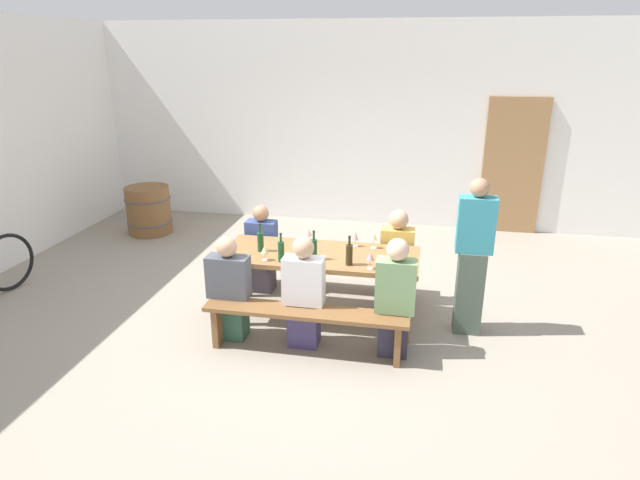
{
  "coord_description": "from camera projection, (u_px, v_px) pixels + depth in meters",
  "views": [
    {
      "loc": [
        1.01,
        -5.16,
        2.79
      ],
      "look_at": [
        0.0,
        0.0,
        0.9
      ],
      "focal_mm": 30.18,
      "sensor_mm": 36.0,
      "label": 1
    }
  ],
  "objects": [
    {
      "name": "wine_barrel",
      "position": [
        149.0,
        210.0,
        8.46
      ],
      "size": [
        0.71,
        0.71,
        0.75
      ],
      "color": "brown",
      "rests_on": "ground"
    },
    {
      "name": "bench_near",
      "position": [
        305.0,
        319.0,
        5.11
      ],
      "size": [
        1.96,
        0.3,
        0.45
      ],
      "color": "brown",
      "rests_on": "ground"
    },
    {
      "name": "wooden_door",
      "position": [
        513.0,
        167.0,
        8.29
      ],
      "size": [
        0.9,
        0.06,
        2.1
      ],
      "primitive_type": "cube",
      "color": "#9E7247",
      "rests_on": "ground"
    },
    {
      "name": "ground_plane",
      "position": [
        320.0,
        317.0,
        5.89
      ],
      "size": [
        24.0,
        24.0,
        0.0
      ],
      "primitive_type": "plane",
      "color": "gray"
    },
    {
      "name": "bench_far",
      "position": [
        332.0,
        263.0,
        6.43
      ],
      "size": [
        1.96,
        0.3,
        0.45
      ],
      "color": "brown",
      "rests_on": "ground"
    },
    {
      "name": "seated_guest_near_2",
      "position": [
        395.0,
        300.0,
        5.03
      ],
      "size": [
        0.37,
        0.24,
        1.17
      ],
      "rotation": [
        0.0,
        0.0,
        1.57
      ],
      "color": "#323046",
      "rests_on": "ground"
    },
    {
      "name": "standing_host",
      "position": [
        472.0,
        260.0,
        5.37
      ],
      "size": [
        0.36,
        0.24,
        1.62
      ],
      "rotation": [
        0.0,
        0.0,
        3.14
      ],
      "color": "#465649",
      "rests_on": "ground"
    },
    {
      "name": "wine_glass_3",
      "position": [
        370.0,
        257.0,
        5.2
      ],
      "size": [
        0.08,
        0.08,
        0.17
      ],
      "color": "silver",
      "rests_on": "tasting_table"
    },
    {
      "name": "wine_glass_1",
      "position": [
        309.0,
        233.0,
        5.94
      ],
      "size": [
        0.07,
        0.07,
        0.15
      ],
      "color": "silver",
      "rests_on": "tasting_table"
    },
    {
      "name": "back_wall",
      "position": [
        363.0,
        125.0,
        8.67
      ],
      "size": [
        14.0,
        0.2,
        3.2
      ],
      "primitive_type": "cube",
      "color": "white",
      "rests_on": "ground"
    },
    {
      "name": "seated_guest_far_1",
      "position": [
        397.0,
        258.0,
        6.09
      ],
      "size": [
        0.37,
        0.24,
        1.1
      ],
      "rotation": [
        0.0,
        0.0,
        -1.57
      ],
      "color": "#584171",
      "rests_on": "ground"
    },
    {
      "name": "wine_bottle_1",
      "position": [
        261.0,
        241.0,
        5.67
      ],
      "size": [
        0.07,
        0.07,
        0.31
      ],
      "color": "#194723",
      "rests_on": "tasting_table"
    },
    {
      "name": "wine_glass_4",
      "position": [
        355.0,
        236.0,
        5.8
      ],
      "size": [
        0.06,
        0.06,
        0.17
      ],
      "color": "silver",
      "rests_on": "tasting_table"
    },
    {
      "name": "wine_bottle_2",
      "position": [
        349.0,
        254.0,
        5.31
      ],
      "size": [
        0.07,
        0.07,
        0.3
      ],
      "color": "#332814",
      "rests_on": "tasting_table"
    },
    {
      "name": "tasting_table",
      "position": [
        320.0,
        260.0,
        5.66
      ],
      "size": [
        2.06,
        0.84,
        0.75
      ],
      "color": "olive",
      "rests_on": "ground"
    },
    {
      "name": "wine_bottle_0",
      "position": [
        281.0,
        251.0,
        5.39
      ],
      "size": [
        0.06,
        0.06,
        0.3
      ],
      "color": "#194723",
      "rests_on": "tasting_table"
    },
    {
      "name": "seated_guest_near_1",
      "position": [
        304.0,
        295.0,
        5.19
      ],
      "size": [
        0.39,
        0.24,
        1.13
      ],
      "rotation": [
        0.0,
        0.0,
        1.57
      ],
      "color": "#413866",
      "rests_on": "ground"
    },
    {
      "name": "wine_glass_0",
      "position": [
        265.0,
        250.0,
        5.42
      ],
      "size": [
        0.08,
        0.08,
        0.16
      ],
      "color": "silver",
      "rests_on": "tasting_table"
    },
    {
      "name": "wine_glass_2",
      "position": [
        374.0,
        237.0,
        5.74
      ],
      "size": [
        0.07,
        0.07,
        0.17
      ],
      "color": "silver",
      "rests_on": "tasting_table"
    },
    {
      "name": "seated_guest_near_0",
      "position": [
        229.0,
        291.0,
        5.34
      ],
      "size": [
        0.42,
        0.24,
        1.08
      ],
      "rotation": [
        0.0,
        0.0,
        1.57
      ],
      "color": "#305843",
      "rests_on": "ground"
    },
    {
      "name": "wine_bottle_3",
      "position": [
        314.0,
        249.0,
        5.44
      ],
      "size": [
        0.07,
        0.07,
        0.31
      ],
      "color": "#194723",
      "rests_on": "tasting_table"
    },
    {
      "name": "seated_guest_far_0",
      "position": [
        262.0,
        251.0,
        6.39
      ],
      "size": [
        0.35,
        0.24,
        1.07
      ],
      "rotation": [
        0.0,
        0.0,
        -1.57
      ],
      "color": "#3D3743",
      "rests_on": "ground"
    }
  ]
}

